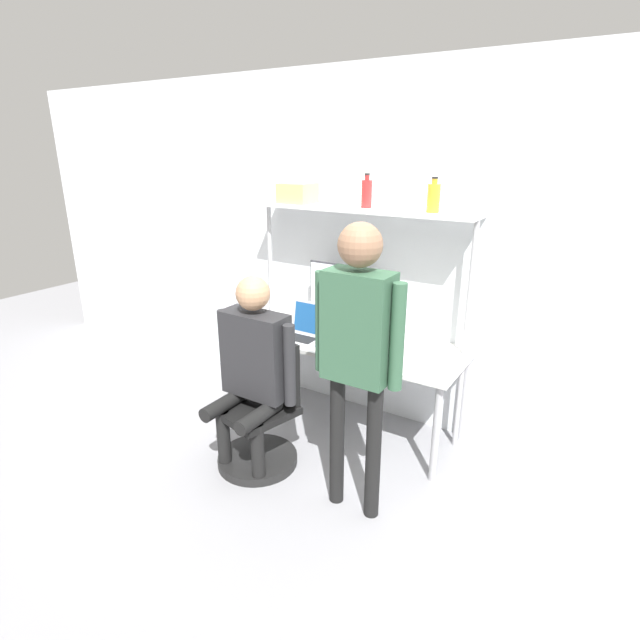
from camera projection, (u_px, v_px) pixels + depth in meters
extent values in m
plane|color=gray|center=(319.00, 446.00, 3.73)|extent=(12.00, 12.00, 0.00)
cube|color=silver|center=(371.00, 251.00, 3.90)|extent=(8.00, 0.06, 2.70)
cube|color=silver|center=(345.00, 341.00, 3.80)|extent=(1.83, 0.72, 0.03)
cylinder|color=#A5A5AA|center=(236.00, 373.00, 4.11)|extent=(0.05, 0.05, 0.71)
cylinder|color=#A5A5AA|center=(436.00, 434.00, 3.25)|extent=(0.05, 0.05, 0.71)
cylinder|color=#A5A5AA|center=(280.00, 350.00, 4.59)|extent=(0.05, 0.05, 0.71)
cylinder|color=#A5A5AA|center=(464.00, 397.00, 3.72)|extent=(0.05, 0.05, 0.71)
cube|color=white|center=(361.00, 209.00, 3.63)|extent=(1.74, 0.31, 0.02)
cylinder|color=#B2B2B7|center=(272.00, 301.00, 4.34)|extent=(0.04, 0.04, 1.70)
cylinder|color=#B2B2B7|center=(465.00, 339.00, 3.48)|extent=(0.04, 0.04, 1.70)
cylinder|color=#333338|center=(339.00, 328.00, 4.01)|extent=(0.22, 0.22, 0.01)
cylinder|color=#333338|center=(339.00, 319.00, 3.99)|extent=(0.06, 0.06, 0.14)
cube|color=#333338|center=(340.00, 288.00, 3.91)|extent=(0.54, 0.01, 0.39)
cube|color=silver|center=(339.00, 289.00, 3.90)|extent=(0.52, 0.02, 0.37)
cube|color=#BCBCC1|center=(301.00, 338.00, 3.80)|extent=(0.29, 0.26, 0.01)
cube|color=black|center=(300.00, 338.00, 3.78)|extent=(0.24, 0.14, 0.00)
cube|color=#BCBCC1|center=(309.00, 318.00, 3.84)|extent=(0.29, 0.05, 0.26)
cube|color=#194C8C|center=(308.00, 318.00, 3.84)|extent=(0.25, 0.04, 0.22)
cube|color=#264C8C|center=(324.00, 344.00, 3.69)|extent=(0.07, 0.15, 0.01)
cube|color=black|center=(324.00, 343.00, 3.68)|extent=(0.06, 0.13, 0.00)
cylinder|color=black|center=(258.00, 459.00, 3.53)|extent=(0.56, 0.56, 0.06)
cylinder|color=#4C4C51|center=(257.00, 435.00, 3.47)|extent=(0.06, 0.06, 0.34)
cube|color=black|center=(255.00, 410.00, 3.41)|extent=(0.56, 0.56, 0.05)
cube|color=black|center=(278.00, 368.00, 3.46)|extent=(0.41, 0.14, 0.45)
cylinder|color=black|center=(224.00, 440.00, 3.41)|extent=(0.09, 0.09, 0.45)
cylinder|color=black|center=(258.00, 454.00, 3.26)|extent=(0.09, 0.09, 0.45)
cylinder|color=black|center=(224.00, 404.00, 3.35)|extent=(0.10, 0.38, 0.10)
cylinder|color=black|center=(259.00, 416.00, 3.20)|extent=(0.10, 0.38, 0.10)
cube|color=#262628|center=(256.00, 354.00, 3.30)|extent=(0.46, 0.20, 0.58)
cylinder|color=#262628|center=(225.00, 348.00, 3.44)|extent=(0.08, 0.08, 0.55)
cylinder|color=#262628|center=(289.00, 366.00, 3.16)|extent=(0.08, 0.08, 0.55)
sphere|color=tan|center=(253.00, 293.00, 3.16)|extent=(0.22, 0.22, 0.22)
cylinder|color=black|center=(337.00, 439.00, 3.03)|extent=(0.09, 0.09, 0.88)
cylinder|color=black|center=(373.00, 452.00, 2.91)|extent=(0.09, 0.09, 0.88)
cube|color=#33593F|center=(358.00, 327.00, 2.72)|extent=(0.38, 0.20, 0.62)
cylinder|color=#33593F|center=(322.00, 322.00, 2.84)|extent=(0.08, 0.08, 0.59)
cylinder|color=#33593F|center=(397.00, 338.00, 2.61)|extent=(0.08, 0.08, 0.59)
sphere|color=#8C664C|center=(360.00, 245.00, 2.57)|extent=(0.24, 0.24, 0.24)
cylinder|color=maroon|center=(367.00, 194.00, 3.58)|extent=(0.08, 0.08, 0.19)
cylinder|color=maroon|center=(367.00, 178.00, 3.54)|extent=(0.03, 0.03, 0.04)
cylinder|color=black|center=(367.00, 174.00, 3.53)|extent=(0.04, 0.04, 0.01)
cylinder|color=gold|center=(433.00, 198.00, 3.32)|extent=(0.09, 0.09, 0.19)
cylinder|color=gold|center=(435.00, 181.00, 3.29)|extent=(0.04, 0.04, 0.03)
cylinder|color=black|center=(435.00, 178.00, 3.28)|extent=(0.04, 0.04, 0.01)
cube|color=#DBCC66|center=(298.00, 193.00, 3.89)|extent=(0.25, 0.23, 0.15)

